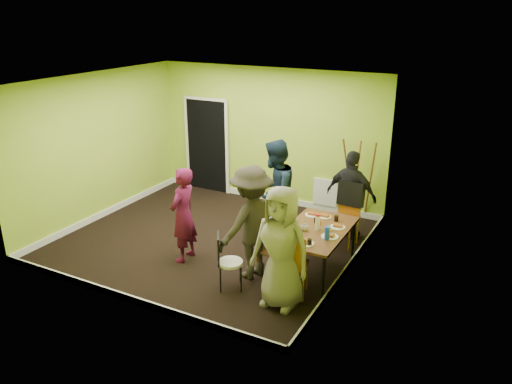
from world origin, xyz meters
TOP-DOWN VIEW (x-y plane):
  - ground at (0.00, 0.00)m, footprint 5.00×5.00m
  - room_walls at (-0.02, 0.04)m, footprint 5.04×4.54m
  - dining_table at (2.05, -0.25)m, footprint 0.90×1.50m
  - chair_left_far at (1.21, 0.37)m, footprint 0.46×0.46m
  - chair_left_near at (1.37, -0.56)m, footprint 0.43×0.43m
  - chair_back_end at (2.14, 1.08)m, footprint 0.49×0.56m
  - chair_front_end at (2.01, -1.05)m, footprint 0.50×0.50m
  - chair_bentwood at (1.05, -1.25)m, footprint 0.46×0.45m
  - easel at (2.01, 2.02)m, footprint 0.65×0.61m
  - plate_near_left at (1.79, 0.22)m, footprint 0.23×0.23m
  - plate_near_right at (1.75, -0.66)m, footprint 0.23×0.23m
  - plate_far_back at (2.00, 0.24)m, footprint 0.21×0.21m
  - plate_far_front at (2.09, -0.79)m, footprint 0.26×0.26m
  - plate_wall_back at (2.31, -0.04)m, footprint 0.24×0.24m
  - plate_wall_front at (2.32, -0.42)m, footprint 0.25×0.25m
  - thermos at (2.07, -0.26)m, footprint 0.07×0.07m
  - blue_bottle at (2.31, -0.52)m, footprint 0.08×0.08m
  - orange_bottle at (2.02, -0.03)m, footprint 0.04×0.04m
  - glass_mid at (1.96, -0.03)m, footprint 0.06×0.06m
  - glass_back at (2.21, 0.18)m, footprint 0.07×0.07m
  - glass_front at (2.16, -0.80)m, footprint 0.07×0.07m
  - cup_a at (1.91, -0.37)m, footprint 0.11×0.11m
  - cup_b at (2.24, -0.25)m, footprint 0.09×0.09m
  - person_standing at (-0.01, -0.80)m, footprint 0.41×0.59m
  - person_left_far at (1.00, 0.48)m, footprint 0.77×0.95m
  - person_left_near at (1.20, -0.75)m, footprint 1.03×1.30m
  - person_back_end at (2.11, 1.26)m, footprint 0.99×0.54m
  - person_front_end at (1.94, -1.28)m, footprint 0.87×0.59m

SIDE VIEW (x-z plane):
  - ground at x=0.00m, z-range 0.00..0.00m
  - chair_bentwood at x=1.05m, z-range 0.04..0.90m
  - chair_left_near at x=1.37m, z-range 0.05..0.92m
  - chair_left_far at x=1.21m, z-range 0.06..0.96m
  - chair_front_end at x=2.01m, z-range 0.06..1.05m
  - dining_table at x=2.05m, z-range 0.32..1.07m
  - plate_near_left at x=1.79m, z-range 0.75..0.76m
  - plate_near_right at x=1.75m, z-range 0.75..0.76m
  - plate_far_back at x=2.00m, z-range 0.75..0.76m
  - plate_far_front at x=2.09m, z-range 0.75..0.76m
  - plate_wall_back at x=2.31m, z-range 0.75..0.76m
  - plate_wall_front at x=2.32m, z-range 0.75..0.76m
  - chair_back_end at x=2.14m, z-range 0.23..1.32m
  - person_standing at x=-0.01m, z-range 0.00..1.57m
  - cup_b at x=2.24m, z-range 0.75..0.83m
  - cup_a at x=1.91m, z-range 0.75..0.84m
  - orange_bottle at x=2.02m, z-range 0.75..0.84m
  - glass_mid at x=1.96m, z-range 0.75..0.84m
  - glass_back at x=2.21m, z-range 0.75..0.84m
  - glass_front at x=2.16m, z-range 0.75..0.84m
  - person_back_end at x=2.11m, z-range 0.00..1.60m
  - easel at x=2.01m, z-range -0.01..1.62m
  - blue_bottle at x=2.31m, z-range 0.75..0.95m
  - thermos at x=2.07m, z-range 0.75..0.97m
  - person_front_end at x=1.94m, z-range 0.00..1.74m
  - person_left_near at x=1.20m, z-range 0.00..1.76m
  - person_left_far at x=1.00m, z-range 0.00..1.84m
  - room_walls at x=-0.02m, z-range -0.42..2.40m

